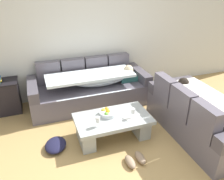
{
  "coord_description": "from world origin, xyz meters",
  "views": [
    {
      "loc": [
        -1.18,
        -2.47,
        2.38
      ],
      "look_at": [
        0.06,
        1.0,
        0.55
      ],
      "focal_mm": 36.6,
      "sensor_mm": 36.0,
      "label": 1
    }
  ],
  "objects": [
    {
      "name": "couch_along_wall",
      "position": [
        -0.16,
        1.62,
        0.33
      ],
      "size": [
        2.35,
        0.92,
        0.88
      ],
      "color": "#56515D",
      "rests_on": "ground_plane"
    },
    {
      "name": "wine_glass_near_left",
      "position": [
        -0.43,
        0.24,
        0.5
      ],
      "size": [
        0.07,
        0.07,
        0.17
      ],
      "color": "silver",
      "rests_on": "coffee_table"
    },
    {
      "name": "pair_of_shoes",
      "position": [
        -0.04,
        -0.26,
        0.04
      ],
      "size": [
        0.29,
        0.3,
        0.09
      ],
      "color": "#8C7259",
      "rests_on": "ground_plane"
    },
    {
      "name": "side_cabinet",
      "position": [
        -1.9,
        1.85,
        0.32
      ],
      "size": [
        0.72,
        0.44,
        0.64
      ],
      "color": "black",
      "rests_on": "ground_plane"
    },
    {
      "name": "couch_near_window",
      "position": [
        1.22,
        0.04,
        0.34
      ],
      "size": [
        0.92,
        1.89,
        0.88
      ],
      "rotation": [
        0.0,
        0.0,
        1.57
      ],
      "color": "#56515D",
      "rests_on": "ground_plane"
    },
    {
      "name": "open_magazine",
      "position": [
        0.13,
        0.36,
        0.39
      ],
      "size": [
        0.34,
        0.3,
        0.01
      ],
      "primitive_type": "cube",
      "rotation": [
        0.0,
        0.0,
        0.39
      ],
      "color": "white",
      "rests_on": "coffee_table"
    },
    {
      "name": "coffee_table",
      "position": [
        -0.14,
        0.4,
        0.24
      ],
      "size": [
        1.2,
        0.68,
        0.38
      ],
      "color": "#979E9D",
      "rests_on": "ground_plane"
    },
    {
      "name": "back_wall",
      "position": [
        0.0,
        2.15,
        1.35
      ],
      "size": [
        9.0,
        0.1,
        2.7
      ],
      "primitive_type": "cube",
      "color": "beige",
      "rests_on": "ground_plane"
    },
    {
      "name": "ground_plane",
      "position": [
        0.0,
        0.0,
        0.0
      ],
      "size": [
        14.0,
        14.0,
        0.0
      ],
      "primitive_type": "plane",
      "color": "#A7854F"
    },
    {
      "name": "fruit_bowl",
      "position": [
        -0.2,
        0.49,
        0.42
      ],
      "size": [
        0.28,
        0.28,
        0.1
      ],
      "color": "silver",
      "rests_on": "coffee_table"
    },
    {
      "name": "crumpled_garment",
      "position": [
        -1.06,
        0.43,
        0.06
      ],
      "size": [
        0.42,
        0.48,
        0.12
      ],
      "primitive_type": "ellipsoid",
      "rotation": [
        0.0,
        0.0,
        1.27
      ],
      "color": "#191933",
      "rests_on": "ground_plane"
    },
    {
      "name": "wine_glass_near_right",
      "position": [
        0.15,
        0.28,
        0.5
      ],
      "size": [
        0.07,
        0.07,
        0.17
      ],
      "color": "silver",
      "rests_on": "coffee_table"
    }
  ]
}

